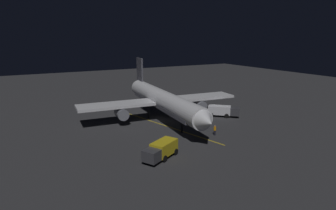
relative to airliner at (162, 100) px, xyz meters
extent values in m
cube|color=#303032|center=(0.05, 0.61, -4.06)|extent=(180.00, 180.00, 0.20)
cube|color=gold|center=(1.24, 4.61, -3.95)|extent=(6.45, 25.04, 0.01)
cylinder|color=white|center=(0.05, 0.61, 0.19)|extent=(6.20, 30.32, 3.58)
cube|color=#4C4C56|center=(0.05, 0.61, -0.79)|extent=(5.63, 25.81, 0.64)
cone|color=white|center=(1.47, 16.68, 0.19)|extent=(3.74, 3.16, 3.50)
cone|color=white|center=(-1.41, -16.00, 0.19)|extent=(3.58, 4.56, 3.22)
cube|color=#4C4C56|center=(-1.18, -13.40, 4.63)|extent=(0.67, 3.62, 5.32)
cube|color=white|center=(-9.00, -0.11, -0.35)|extent=(14.69, 6.04, 0.50)
cylinder|color=slate|center=(-8.18, 1.03, -1.75)|extent=(2.37, 3.37, 2.10)
cube|color=white|center=(8.84, -1.68, -0.35)|extent=(14.69, 6.04, 0.50)
cylinder|color=slate|center=(8.23, -0.42, -1.75)|extent=(2.37, 3.37, 2.10)
cylinder|color=black|center=(0.78, 8.86, -2.78)|extent=(0.39, 0.39, 2.36)
cylinder|color=black|center=(-2.30, -1.70, -2.78)|extent=(0.39, 0.39, 2.36)
cylinder|color=black|center=(1.97, -2.08, -2.78)|extent=(0.39, 0.39, 2.36)
cube|color=gold|center=(8.21, 16.33, -2.61)|extent=(4.51, 3.75, 1.80)
cube|color=#38383D|center=(10.76, 17.71, -2.76)|extent=(2.53, 2.61, 1.50)
cylinder|color=black|center=(9.44, 17.00, -3.51)|extent=(1.89, 2.46, 0.90)
cylinder|color=black|center=(6.98, 15.66, -3.51)|extent=(1.89, 2.46, 0.90)
cube|color=silver|center=(-11.51, 3.61, -2.64)|extent=(4.71, 4.61, 1.74)
cube|color=#38383D|center=(-13.80, 5.77, -2.76)|extent=(2.68, 2.69, 1.50)
cylinder|color=black|center=(-12.65, 4.69, -3.51)|extent=(2.24, 2.30, 0.90)
cylinder|color=black|center=(-10.36, 2.53, -3.51)|extent=(2.24, 2.30, 0.90)
cylinder|color=black|center=(-3.37, 12.60, -3.53)|extent=(0.32, 0.32, 0.85)
cylinder|color=orange|center=(-3.37, 12.60, -2.78)|extent=(0.40, 0.40, 0.65)
sphere|color=tan|center=(-3.37, 12.60, -2.34)|extent=(0.24, 0.24, 0.24)
cone|color=#EA590F|center=(-3.91, 3.03, -3.68)|extent=(0.36, 0.36, 0.55)
cube|color=black|center=(-3.91, 3.03, -3.94)|extent=(0.50, 0.50, 0.03)
cone|color=#EA590F|center=(-4.35, 2.72, -3.68)|extent=(0.36, 0.36, 0.55)
cube|color=black|center=(-4.35, 2.72, -3.94)|extent=(0.50, 0.50, 0.03)
cone|color=#EA590F|center=(-8.00, 4.31, -3.68)|extent=(0.36, 0.36, 0.55)
cube|color=black|center=(-8.00, 4.31, -3.94)|extent=(0.50, 0.50, 0.03)
camera|label=1|loc=(25.47, 48.87, 12.12)|focal=30.78mm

